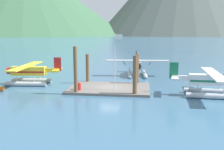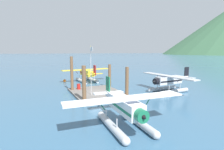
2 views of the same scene
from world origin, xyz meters
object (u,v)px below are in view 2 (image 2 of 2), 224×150
flagpole (91,65)px  seaplane_silver_bow_right (169,82)px  seaplane_yellow_port_fwd (87,74)px  seaplane_white_stbd_aft (125,109)px  fuel_drum (79,87)px  mooring_buoy (65,81)px

flagpole → seaplane_silver_bow_right: flagpole is taller
flagpole → seaplane_yellow_port_fwd: bearing=166.3°
seaplane_yellow_port_fwd → seaplane_white_stbd_aft: bearing=-8.9°
fuel_drum → seaplane_yellow_port_fwd: size_ratio=0.08×
mooring_buoy → seaplane_silver_bow_right: 21.27m
fuel_drum → seaplane_silver_bow_right: 14.57m
fuel_drum → mooring_buoy: (-9.67, -0.63, -0.43)m
seaplane_silver_bow_right → seaplane_yellow_port_fwd: bearing=-148.6°
seaplane_silver_bow_right → seaplane_white_stbd_aft: size_ratio=1.00×
flagpole → mooring_buoy: size_ratio=11.16×
seaplane_silver_bow_right → flagpole: bearing=-100.2°
fuel_drum → mooring_buoy: bearing=-176.3°
flagpole → seaplane_white_stbd_aft: (11.06, -0.62, -2.96)m
seaplane_silver_bow_right → seaplane_yellow_port_fwd: size_ratio=1.00×
seaplane_silver_bow_right → fuel_drum: bearing=-117.4°
flagpole → seaplane_white_stbd_aft: flagpole is taller
mooring_buoy → seaplane_yellow_port_fwd: (1.44, 4.45, 1.27)m
flagpole → seaplane_silver_bow_right: 12.73m
fuel_drum → seaplane_white_stbd_aft: seaplane_white_stbd_aft is taller
flagpole → seaplane_yellow_port_fwd: 13.42m
mooring_buoy → seaplane_white_stbd_aft: 25.26m
seaplane_silver_bow_right → seaplane_white_stbd_aft: same height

